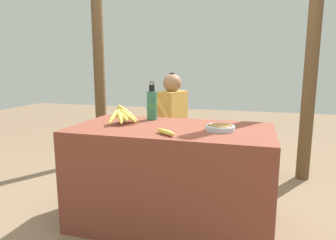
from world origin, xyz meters
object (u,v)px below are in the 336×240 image
at_px(loose_banana_front, 166,132).
at_px(support_post_far, 312,52).
at_px(serving_bowl, 220,127).
at_px(banana_bunch_ripe, 123,115).
at_px(seated_vendor, 168,115).
at_px(banana_bunch_green, 239,131).
at_px(support_post_near, 99,54).
at_px(water_bottle, 152,105).
at_px(wooden_bench, 191,140).

distance_m(loose_banana_front, support_post_far, 1.92).
bearing_deg(serving_bowl, banana_bunch_ripe, 175.75).
distance_m(banana_bunch_ripe, seated_vendor, 1.08).
distance_m(banana_bunch_green, support_post_far, 1.05).
bearing_deg(banana_bunch_ripe, support_post_near, 125.09).
xyz_separation_m(banana_bunch_ripe, support_post_near, (-0.86, 1.23, 0.50)).
bearing_deg(banana_bunch_ripe, serving_bowl, -4.25).
bearing_deg(support_post_far, banana_bunch_green, -167.25).
bearing_deg(water_bottle, seated_vendor, 97.13).
bearing_deg(seated_vendor, banana_bunch_ripe, 104.13).
height_order(banana_bunch_ripe, water_bottle, water_bottle).
bearing_deg(wooden_bench, seated_vendor, -175.91).
bearing_deg(wooden_bench, banana_bunch_green, 0.19).
bearing_deg(water_bottle, loose_banana_front, -62.06).
height_order(seated_vendor, banana_bunch_green, seated_vendor).
bearing_deg(wooden_bench, support_post_far, 7.36).
bearing_deg(support_post_near, serving_bowl, -38.78).
bearing_deg(loose_banana_front, banana_bunch_green, 73.77).
bearing_deg(banana_bunch_green, support_post_far, 12.75).
xyz_separation_m(serving_bowl, seated_vendor, (-0.68, 1.12, -0.12)).
bearing_deg(support_post_far, loose_banana_front, -124.98).
bearing_deg(banana_bunch_green, banana_bunch_ripe, -126.96).
bearing_deg(loose_banana_front, wooden_bench, 94.79).
xyz_separation_m(water_bottle, support_post_near, (-1.02, 1.02, 0.44)).
bearing_deg(seated_vendor, water_bottle, 114.03).
distance_m(wooden_bench, support_post_far, 1.50).
bearing_deg(loose_banana_front, banana_bunch_ripe, 146.46).
bearing_deg(support_post_near, banana_bunch_ripe, -54.91).
distance_m(seated_vendor, support_post_near, 1.14).
relative_size(banana_bunch_ripe, wooden_bench, 0.20).
relative_size(serving_bowl, loose_banana_front, 1.16).
xyz_separation_m(serving_bowl, wooden_bench, (-0.43, 1.13, -0.39)).
distance_m(water_bottle, seated_vendor, 0.88).
relative_size(seated_vendor, support_post_far, 0.42).
height_order(seated_vendor, support_post_far, support_post_far).
distance_m(serving_bowl, support_post_near, 2.12).
distance_m(serving_bowl, wooden_bench, 1.27).
distance_m(banana_bunch_ripe, wooden_bench, 1.20).
bearing_deg(support_post_far, support_post_near, 180.00).
distance_m(banana_bunch_ripe, support_post_near, 1.59).
xyz_separation_m(water_bottle, wooden_bench, (0.15, 0.87, -0.49)).
bearing_deg(banana_bunch_green, serving_bowl, -93.94).
xyz_separation_m(loose_banana_front, support_post_near, (-1.28, 1.51, 0.55)).
distance_m(water_bottle, banana_bunch_green, 1.15).
height_order(loose_banana_front, support_post_far, support_post_far).
relative_size(banana_bunch_ripe, support_post_near, 0.13).
height_order(water_bottle, wooden_bench, water_bottle).
bearing_deg(banana_bunch_ripe, banana_bunch_green, 53.04).
height_order(loose_banana_front, seated_vendor, seated_vendor).
height_order(water_bottle, banana_bunch_green, water_bottle).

